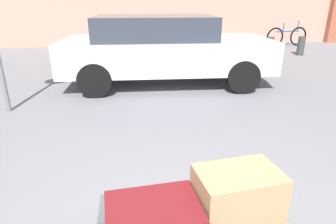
% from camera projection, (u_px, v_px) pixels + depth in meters
% --- Properties ---
extents(suitcase_maroon_rear_left, '(0.61, 0.47, 0.22)m').
position_uv_depth(suitcase_maroon_rear_left, '(153.00, 220.00, 1.79)').
color(suitcase_maroon_rear_left, maroon).
rests_on(suitcase_maroon_rear_left, luggage_cart).
extents(duffel_bag_tan_front_right, '(0.58, 0.42, 0.36)m').
position_uv_depth(duffel_bag_tan_front_right, '(237.00, 195.00, 1.92)').
color(duffel_bag_tan_front_right, '#9E7F56').
rests_on(duffel_bag_tan_front_right, luggage_cart).
extents(parked_car, '(4.38, 2.07, 1.42)m').
position_uv_depth(parked_car, '(164.00, 48.00, 6.11)').
color(parked_car, silver).
rests_on(parked_car, ground_plane).
extents(bicycle_leaning, '(1.75, 0.27, 0.96)m').
position_uv_depth(bicycle_leaning, '(287.00, 36.00, 11.24)').
color(bicycle_leaning, black).
rests_on(bicycle_leaning, ground_plane).
extents(bollard_kerb_near, '(0.23, 0.23, 0.60)m').
position_uv_depth(bollard_kerb_near, '(226.00, 48.00, 9.12)').
color(bollard_kerb_near, '#383838').
rests_on(bollard_kerb_near, ground_plane).
extents(bollard_kerb_mid, '(0.23, 0.23, 0.60)m').
position_uv_depth(bollard_kerb_mid, '(270.00, 47.00, 9.30)').
color(bollard_kerb_mid, '#383838').
rests_on(bollard_kerb_mid, ground_plane).
extents(bollard_kerb_far, '(0.23, 0.23, 0.60)m').
position_uv_depth(bollard_kerb_far, '(301.00, 46.00, 9.43)').
color(bollard_kerb_far, '#383838').
rests_on(bollard_kerb_far, ground_plane).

